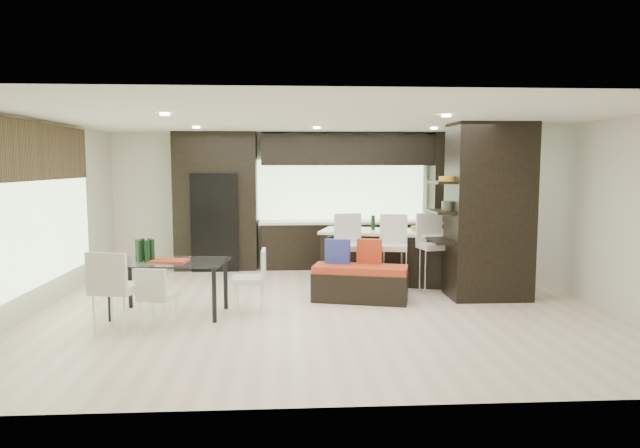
{
  "coord_description": "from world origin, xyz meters",
  "views": [
    {
      "loc": [
        -0.53,
        -8.17,
        2.07
      ],
      "look_at": [
        0.0,
        0.6,
        1.15
      ],
      "focal_mm": 32.0,
      "sensor_mm": 36.0,
      "label": 1
    }
  ],
  "objects": [
    {
      "name": "stone_accent",
      "position": [
        -3.93,
        0.2,
        2.25
      ],
      "size": [
        0.08,
        3.0,
        0.8
      ],
      "primitive_type": "cube",
      "color": "brown",
      "rests_on": "left_wall"
    },
    {
      "name": "stool_mid",
      "position": [
        1.2,
        0.87,
        0.51
      ],
      "size": [
        0.53,
        0.53,
        1.01
      ],
      "primitive_type": "cube",
      "rotation": [
        0.0,
        0.0,
        -0.21
      ],
      "color": "silver",
      "rests_on": "ground"
    },
    {
      "name": "right_wall",
      "position": [
        4.0,
        0.0,
        1.35
      ],
      "size": [
        0.02,
        7.0,
        2.7
      ],
      "primitive_type": "cube",
      "color": "silver",
      "rests_on": "ground"
    },
    {
      "name": "ground",
      "position": [
        0.0,
        0.0,
        0.0
      ],
      "size": [
        8.0,
        8.0,
        0.0
      ],
      "primitive_type": "plane",
      "color": "beige",
      "rests_on": "ground"
    },
    {
      "name": "chair_end",
      "position": [
        -1.05,
        -0.35,
        0.42
      ],
      "size": [
        0.45,
        0.45,
        0.83
      ],
      "primitive_type": "cube",
      "rotation": [
        0.0,
        0.0,
        1.56
      ],
      "color": "silver",
      "rests_on": "ground"
    },
    {
      "name": "window_back",
      "position": [
        0.6,
        3.46,
        1.55
      ],
      "size": [
        3.4,
        0.04,
        1.2
      ],
      "primitive_type": "cube",
      "color": "#B2D199",
      "rests_on": "back_wall"
    },
    {
      "name": "refrigerator",
      "position": [
        -1.9,
        3.12,
        0.95
      ],
      "size": [
        0.9,
        0.68,
        1.9
      ],
      "primitive_type": "cube",
      "color": "black",
      "rests_on": "ground"
    },
    {
      "name": "chair_near",
      "position": [
        -2.13,
        -1.07,
        0.37
      ],
      "size": [
        0.5,
        0.5,
        0.75
      ],
      "primitive_type": "cube",
      "rotation": [
        0.0,
        0.0,
        -0.28
      ],
      "color": "silver",
      "rests_on": "ground"
    },
    {
      "name": "ceiling_spots",
      "position": [
        0.0,
        0.25,
        2.68
      ],
      "size": [
        4.0,
        3.0,
        0.02
      ],
      "primitive_type": "cube",
      "color": "white",
      "rests_on": "ceiling"
    },
    {
      "name": "left_wall",
      "position": [
        -4.0,
        0.0,
        1.35
      ],
      "size": [
        0.02,
        7.0,
        2.7
      ],
      "primitive_type": "cube",
      "color": "silver",
      "rests_on": "ground"
    },
    {
      "name": "stool_left",
      "position": [
        0.53,
        0.87,
        0.51
      ],
      "size": [
        0.54,
        0.54,
        1.03
      ],
      "primitive_type": "cube",
      "rotation": [
        0.0,
        0.0,
        0.23
      ],
      "color": "silver",
      "rests_on": "ground"
    },
    {
      "name": "floor_vase",
      "position": [
        2.3,
        1.09,
        0.57
      ],
      "size": [
        0.51,
        0.51,
        1.14
      ],
      "primitive_type": null,
      "rotation": [
        0.0,
        0.0,
        0.25
      ],
      "color": "#3F4A35",
      "rests_on": "ground"
    },
    {
      "name": "chair_far",
      "position": [
        -2.61,
        -1.13,
        0.48
      ],
      "size": [
        0.62,
        0.62,
        0.95
      ],
      "primitive_type": "cube",
      "rotation": [
        0.0,
        0.0,
        -0.23
      ],
      "color": "silver",
      "rests_on": "ground"
    },
    {
      "name": "stool_right",
      "position": [
        1.88,
        0.87,
        0.51
      ],
      "size": [
        0.53,
        0.53,
        1.03
      ],
      "primitive_type": "cube",
      "rotation": [
        0.0,
        0.0,
        0.19
      ],
      "color": "silver",
      "rests_on": "ground"
    },
    {
      "name": "partition_column",
      "position": [
        2.6,
        0.4,
        1.35
      ],
      "size": [
        1.2,
        0.8,
        2.7
      ],
      "primitive_type": "cube",
      "color": "black",
      "rests_on": "ground"
    },
    {
      "name": "bench",
      "position": [
        0.59,
        0.27,
        0.27
      ],
      "size": [
        1.52,
        0.9,
        0.55
      ],
      "primitive_type": "cube",
      "rotation": [
        0.0,
        0.0,
        -0.26
      ],
      "color": "black",
      "rests_on": "ground"
    },
    {
      "name": "dining_table",
      "position": [
        -2.13,
        -0.35,
        0.37
      ],
      "size": [
        1.64,
        1.03,
        0.75
      ],
      "primitive_type": "cube",
      "rotation": [
        0.0,
        0.0,
        -0.11
      ],
      "color": "white",
      "rests_on": "ground"
    },
    {
      "name": "kitchen_island",
      "position": [
        1.2,
        1.67,
        0.46
      ],
      "size": [
        2.38,
        1.55,
        0.92
      ],
      "primitive_type": "cube",
      "rotation": [
        0.0,
        0.0,
        -0.3
      ],
      "color": "black",
      "rests_on": "ground"
    },
    {
      "name": "window_left",
      "position": [
        -3.96,
        0.2,
        1.35
      ],
      "size": [
        0.04,
        3.2,
        1.9
      ],
      "primitive_type": "cube",
      "color": "#B2D199",
      "rests_on": "left_wall"
    },
    {
      "name": "back_wall",
      "position": [
        0.0,
        3.5,
        1.35
      ],
      "size": [
        8.0,
        0.02,
        2.7
      ],
      "primitive_type": "cube",
      "color": "silver",
      "rests_on": "ground"
    },
    {
      "name": "back_cabinetry",
      "position": [
        0.5,
        3.17,
        1.35
      ],
      "size": [
        6.8,
        0.68,
        2.7
      ],
      "primitive_type": "cube",
      "color": "black",
      "rests_on": "ground"
    },
    {
      "name": "ceiling",
      "position": [
        0.0,
        0.0,
        2.7
      ],
      "size": [
        8.0,
        7.0,
        0.02
      ],
      "primitive_type": "cube",
      "color": "white",
      "rests_on": "ground"
    }
  ]
}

